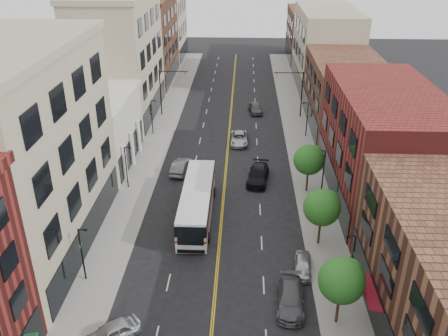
# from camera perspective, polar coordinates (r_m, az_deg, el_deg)

# --- Properties ---
(sidewalk_left) EXTENTS (4.00, 110.00, 0.15)m
(sidewalk_left) POSITION_cam_1_polar(r_m,az_deg,el_deg) (64.88, -8.43, 2.36)
(sidewalk_left) COLOR gray
(sidewalk_left) RESTS_ON ground
(sidewalk_right) EXTENTS (4.00, 110.00, 0.15)m
(sidewalk_right) POSITION_cam_1_polar(r_m,az_deg,el_deg) (64.25, 9.39, 2.04)
(sidewalk_right) COLOR gray
(sidewalk_right) RESTS_ON ground
(bldg_l_tanoffice) EXTENTS (10.00, 22.00, 18.00)m
(bldg_l_tanoffice) POSITION_cam_1_polar(r_m,az_deg,el_deg) (44.34, -23.19, 1.17)
(bldg_l_tanoffice) COLOR tan
(bldg_l_tanoffice) RESTS_ON ground
(bldg_l_white) EXTENTS (10.00, 14.00, 8.00)m
(bldg_l_white) POSITION_cam_1_polar(r_m,az_deg,el_deg) (61.53, -15.76, 4.21)
(bldg_l_white) COLOR silver
(bldg_l_white) RESTS_ON ground
(bldg_l_far_a) EXTENTS (10.00, 20.00, 18.00)m
(bldg_l_far_a) POSITION_cam_1_polar(r_m,az_deg,el_deg) (75.58, -12.48, 12.70)
(bldg_l_far_a) COLOR tan
(bldg_l_far_a) RESTS_ON ground
(bldg_l_far_b) EXTENTS (10.00, 20.00, 15.00)m
(bldg_l_far_b) POSITION_cam_1_polar(r_m,az_deg,el_deg) (94.91, -9.45, 14.81)
(bldg_l_far_b) COLOR brown
(bldg_l_far_b) RESTS_ON ground
(bldg_l_far_c) EXTENTS (10.00, 16.00, 20.00)m
(bldg_l_far_c) POSITION_cam_1_polar(r_m,az_deg,el_deg) (111.89, -7.72, 18.00)
(bldg_l_far_c) COLOR tan
(bldg_l_far_c) RESTS_ON ground
(bldg_r_mid) EXTENTS (10.00, 22.00, 12.00)m
(bldg_r_mid) POSITION_cam_1_polar(r_m,az_deg,el_deg) (53.43, 18.56, 2.68)
(bldg_r_mid) COLOR maroon
(bldg_r_mid) RESTS_ON ground
(bldg_r_far_a) EXTENTS (10.00, 20.00, 10.00)m
(bldg_r_far_a) POSITION_cam_1_polar(r_m,az_deg,el_deg) (72.89, 14.39, 8.71)
(bldg_r_far_a) COLOR brown
(bldg_r_far_a) RESTS_ON ground
(bldg_r_far_b) EXTENTS (10.00, 22.00, 14.00)m
(bldg_r_far_b) POSITION_cam_1_polar(r_m,az_deg,el_deg) (92.35, 12.12, 13.94)
(bldg_r_far_b) COLOR tan
(bldg_r_far_b) RESTS_ON ground
(bldg_r_far_c) EXTENTS (10.00, 18.00, 11.00)m
(bldg_r_far_c) POSITION_cam_1_polar(r_m,az_deg,el_deg) (112.03, 10.50, 15.47)
(bldg_r_far_c) COLOR brown
(bldg_r_far_c) RESTS_ON ground
(tree_r_1) EXTENTS (3.40, 3.40, 5.59)m
(tree_r_1) POSITION_cam_1_polar(r_m,az_deg,el_deg) (35.90, 14.10, -12.83)
(tree_r_1) COLOR black
(tree_r_1) RESTS_ON sidewalk_right
(tree_r_2) EXTENTS (3.40, 3.40, 5.59)m
(tree_r_2) POSITION_cam_1_polar(r_m,az_deg,el_deg) (43.93, 11.80, -4.55)
(tree_r_2) COLOR black
(tree_r_2) RESTS_ON sidewalk_right
(tree_r_3) EXTENTS (3.40, 3.40, 5.59)m
(tree_r_3) POSITION_cam_1_polar(r_m,az_deg,el_deg) (52.65, 10.28, 1.10)
(tree_r_3) COLOR black
(tree_r_3) RESTS_ON sidewalk_right
(lamp_l_1) EXTENTS (0.81, 0.55, 5.05)m
(lamp_l_1) POSITION_cam_1_polar(r_m,az_deg,el_deg) (41.04, -16.70, -9.60)
(lamp_l_1) COLOR black
(lamp_l_1) RESTS_ON sidewalk_left
(lamp_l_2) EXTENTS (0.81, 0.55, 5.05)m
(lamp_l_2) POSITION_cam_1_polar(r_m,az_deg,el_deg) (54.16, -11.65, 0.36)
(lamp_l_2) COLOR black
(lamp_l_2) RESTS_ON sidewalk_left
(lamp_l_3) EXTENTS (0.81, 0.55, 5.05)m
(lamp_l_3) POSITION_cam_1_polar(r_m,az_deg,el_deg) (68.51, -8.65, 6.30)
(lamp_l_3) COLOR black
(lamp_l_3) RESTS_ON sidewalk_left
(lamp_r_1) EXTENTS (0.81, 0.55, 5.05)m
(lamp_r_1) POSITION_cam_1_polar(r_m,az_deg,el_deg) (39.94, 15.14, -10.49)
(lamp_r_1) COLOR black
(lamp_r_1) RESTS_ON sidewalk_right
(lamp_r_2) EXTENTS (0.81, 0.55, 5.05)m
(lamp_r_2) POSITION_cam_1_polar(r_m,az_deg,el_deg) (53.33, 11.85, -0.09)
(lamp_r_2) COLOR black
(lamp_r_2) RESTS_ON sidewalk_right
(lamp_r_3) EXTENTS (0.81, 0.55, 5.05)m
(lamp_r_3) POSITION_cam_1_polar(r_m,az_deg,el_deg) (67.86, 9.93, 6.00)
(lamp_r_3) COLOR black
(lamp_r_3) RESTS_ON sidewalk_right
(signal_mast_left) EXTENTS (4.49, 0.18, 7.20)m
(signal_mast_left) POSITION_cam_1_polar(r_m,az_deg,el_deg) (75.31, -7.12, 9.63)
(signal_mast_left) COLOR black
(signal_mast_left) RESTS_ON sidewalk_left
(signal_mast_right) EXTENTS (4.49, 0.18, 7.20)m
(signal_mast_right) POSITION_cam_1_polar(r_m,az_deg,el_deg) (74.76, 8.82, 9.39)
(signal_mast_right) COLOR black
(signal_mast_right) RESTS_ON sidewalk_right
(city_bus) EXTENTS (3.22, 13.15, 3.37)m
(city_bus) POSITION_cam_1_polar(r_m,az_deg,el_deg) (48.21, -3.26, -3.95)
(city_bus) COLOR silver
(city_bus) RESTS_ON ground
(car_angle_a) EXTENTS (4.49, 3.98, 1.47)m
(car_angle_a) POSITION_cam_1_polar(r_m,az_deg,el_deg) (36.75, -13.47, -18.76)
(car_angle_a) COLOR #A2A6AA
(car_angle_a) RESTS_ON ground
(car_parked_mid) EXTENTS (2.50, 5.33, 1.50)m
(car_parked_mid) POSITION_cam_1_polar(r_m,az_deg,el_deg) (38.75, 8.01, -15.26)
(car_parked_mid) COLOR #49494E
(car_parked_mid) RESTS_ON ground
(car_parked_far) EXTENTS (1.88, 3.88, 1.28)m
(car_parked_far) POSITION_cam_1_polar(r_m,az_deg,el_deg) (42.23, 9.45, -11.50)
(car_parked_far) COLOR #B6B8BE
(car_parked_far) RESTS_ON ground
(car_lane_behind) EXTENTS (2.21, 4.89, 1.56)m
(car_lane_behind) POSITION_cam_1_polar(r_m,az_deg,el_deg) (57.86, -5.24, 0.18)
(car_lane_behind) COLOR #57585D
(car_lane_behind) RESTS_ON ground
(car_lane_a) EXTENTS (3.03, 5.87, 1.63)m
(car_lane_a) POSITION_cam_1_polar(r_m,az_deg,el_deg) (55.70, 4.13, -0.84)
(car_lane_a) COLOR black
(car_lane_a) RESTS_ON ground
(car_lane_b) EXTENTS (2.44, 5.20, 1.44)m
(car_lane_b) POSITION_cam_1_polar(r_m,az_deg,el_deg) (65.75, 1.83, 3.60)
(car_lane_b) COLOR #ACAEB4
(car_lane_b) RESTS_ON ground
(car_lane_c) EXTENTS (2.46, 4.81, 1.57)m
(car_lane_c) POSITION_cam_1_polar(r_m,az_deg,el_deg) (77.27, 3.78, 7.20)
(car_lane_c) COLOR #47474C
(car_lane_c) RESTS_ON ground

